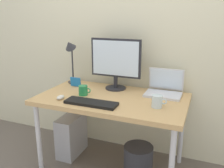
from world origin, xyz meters
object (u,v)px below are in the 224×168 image
object	(u,v)px
keyboard	(91,103)
wastebasket	(138,161)
monitor	(116,61)
desk_lamp	(70,52)
laptop	(164,88)
mouse	(61,97)
desk	(112,103)
glass_cup	(157,101)
photo_frame	(76,82)
computer_tower	(72,135)
coffee_mug	(83,90)

from	to	relation	value
keyboard	wastebasket	bearing A→B (deg)	25.89
monitor	desk_lamp	size ratio (longest dim) A/B	1.05
laptop	mouse	bearing A→B (deg)	-149.51
desk	monitor	bearing A→B (deg)	103.77
glass_cup	photo_frame	bearing A→B (deg)	163.90
desk	monitor	xyz separation A→B (m)	(-0.06, 0.24, 0.34)
desk	glass_cup	size ratio (longest dim) A/B	10.99
glass_cup	photo_frame	world-z (taller)	glass_cup
mouse	photo_frame	size ratio (longest dim) A/B	0.82
desk_lamp	computer_tower	bearing A→B (deg)	-66.60
coffee_mug	computer_tower	bearing A→B (deg)	154.31
mouse	coffee_mug	size ratio (longest dim) A/B	0.77
laptop	desk	bearing A→B (deg)	-148.55
keyboard	desk	bearing A→B (deg)	68.18
wastebasket	desk_lamp	bearing A→B (deg)	160.64
desk	photo_frame	xyz separation A→B (m)	(-0.46, 0.16, 0.11)
monitor	wastebasket	bearing A→B (deg)	-41.16
monitor	coffee_mug	xyz separation A→B (m)	(-0.20, -0.29, -0.23)
desk_lamp	keyboard	xyz separation A→B (m)	(0.46, -0.47, -0.32)
wastebasket	photo_frame	bearing A→B (deg)	163.85
wastebasket	mouse	bearing A→B (deg)	-165.77
desk	wastebasket	world-z (taller)	desk
desk_lamp	coffee_mug	world-z (taller)	desk_lamp
desk_lamp	coffee_mug	xyz separation A→B (m)	(0.29, -0.29, -0.29)
computer_tower	laptop	bearing A→B (deg)	12.66
keyboard	photo_frame	world-z (taller)	photo_frame
keyboard	glass_cup	size ratio (longest dim) A/B	3.69
desk	keyboard	bearing A→B (deg)	-111.82
laptop	wastebasket	distance (m)	0.70
mouse	keyboard	bearing A→B (deg)	-1.67
glass_cup	computer_tower	distance (m)	1.06
monitor	wastebasket	distance (m)	0.95
monitor	photo_frame	world-z (taller)	monitor
mouse	glass_cup	world-z (taller)	glass_cup
desk	coffee_mug	world-z (taller)	coffee_mug
desk_lamp	computer_tower	size ratio (longest dim) A/B	1.12
monitor	photo_frame	distance (m)	0.47
desk	mouse	xyz separation A→B (m)	(-0.39, -0.22, 0.08)
glass_cup	photo_frame	xyz separation A→B (m)	(-0.89, 0.26, -0.00)
photo_frame	wastebasket	bearing A→B (deg)	-16.15
mouse	photo_frame	xyz separation A→B (m)	(-0.07, 0.38, 0.03)
laptop	photo_frame	distance (m)	0.88
laptop	photo_frame	world-z (taller)	laptop
desk_lamp	coffee_mug	size ratio (longest dim) A/B	4.04
keyboard	coffee_mug	xyz separation A→B (m)	(-0.17, 0.18, 0.03)
keyboard	coffee_mug	size ratio (longest dim) A/B	3.77
monitor	keyboard	xyz separation A→B (m)	(-0.03, -0.47, -0.26)
keyboard	desk_lamp	bearing A→B (deg)	134.62
wastebasket	coffee_mug	bearing A→B (deg)	179.64
computer_tower	wastebasket	bearing A→B (deg)	-8.09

